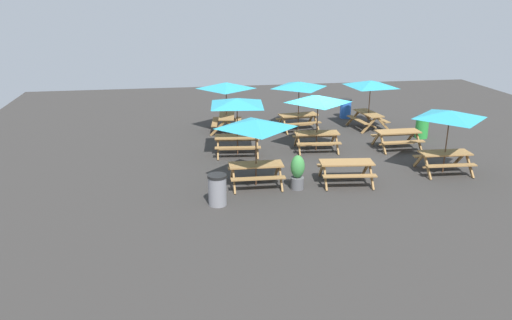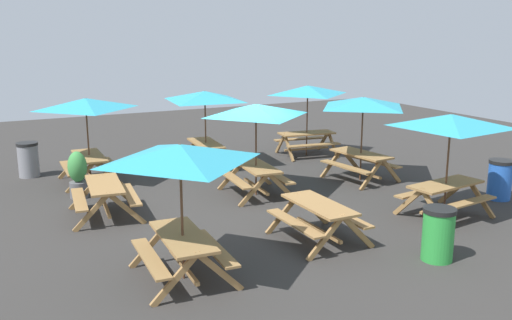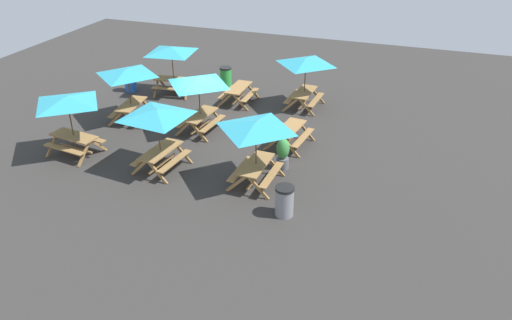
{
  "view_description": "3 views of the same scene",
  "coord_description": "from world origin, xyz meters",
  "px_view_note": "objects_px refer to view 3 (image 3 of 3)",
  "views": [
    {
      "loc": [
        -5.64,
        -18.81,
        6.24
      ],
      "look_at": [
        -3.14,
        -3.28,
        0.9
      ],
      "focal_mm": 35.0,
      "sensor_mm": 36.0,
      "label": 1
    },
    {
      "loc": [
        12.23,
        -6.02,
        4.1
      ],
      "look_at": [
        -0.06,
        0.2,
        0.9
      ],
      "focal_mm": 40.0,
      "sensor_mm": 36.0,
      "label": 2
    },
    {
      "loc": [
        -16.64,
        -8.1,
        8.81
      ],
      "look_at": [
        -3.14,
        -3.28,
        0.9
      ],
      "focal_mm": 35.0,
      "sensor_mm": 36.0,
      "label": 3
    }
  ],
  "objects_px": {
    "trash_bin_gray": "(284,201)",
    "picnic_table_2": "(199,85)",
    "trash_bin_green": "(226,77)",
    "trash_bin_blue": "(130,81)",
    "picnic_table_5": "(172,53)",
    "picnic_table_6": "(239,91)",
    "potted_plant_0": "(283,153)",
    "picnic_table_8": "(157,117)",
    "picnic_table_1": "(256,130)",
    "picnic_table_3": "(127,76)",
    "picnic_table_7": "(67,104)",
    "picnic_table_4": "(290,132)",
    "picnic_table_0": "(306,65)"
  },
  "relations": [
    {
      "from": "picnic_table_3",
      "to": "potted_plant_0",
      "type": "bearing_deg",
      "value": -111.0
    },
    {
      "from": "picnic_table_0",
      "to": "picnic_table_4",
      "type": "relative_size",
      "value": 1.2
    },
    {
      "from": "picnic_table_1",
      "to": "picnic_table_8",
      "type": "height_order",
      "value": "same"
    },
    {
      "from": "picnic_table_8",
      "to": "potted_plant_0",
      "type": "xyz_separation_m",
      "value": [
        1.49,
        -3.99,
        -1.39
      ]
    },
    {
      "from": "picnic_table_1",
      "to": "potted_plant_0",
      "type": "height_order",
      "value": "picnic_table_1"
    },
    {
      "from": "picnic_table_3",
      "to": "picnic_table_7",
      "type": "bearing_deg",
      "value": 167.22
    },
    {
      "from": "picnic_table_0",
      "to": "trash_bin_green",
      "type": "relative_size",
      "value": 2.38
    },
    {
      "from": "picnic_table_8",
      "to": "picnic_table_0",
      "type": "bearing_deg",
      "value": -18.79
    },
    {
      "from": "picnic_table_1",
      "to": "picnic_table_5",
      "type": "bearing_deg",
      "value": 46.64
    },
    {
      "from": "picnic_table_2",
      "to": "picnic_table_4",
      "type": "height_order",
      "value": "picnic_table_2"
    },
    {
      "from": "picnic_table_5",
      "to": "picnic_table_8",
      "type": "height_order",
      "value": "same"
    },
    {
      "from": "picnic_table_4",
      "to": "trash_bin_gray",
      "type": "bearing_deg",
      "value": -159.24
    },
    {
      "from": "trash_bin_gray",
      "to": "potted_plant_0",
      "type": "bearing_deg",
      "value": 17.98
    },
    {
      "from": "picnic_table_3",
      "to": "picnic_table_5",
      "type": "distance_m",
      "value": 3.38
    },
    {
      "from": "picnic_table_4",
      "to": "trash_bin_blue",
      "type": "height_order",
      "value": "trash_bin_blue"
    },
    {
      "from": "picnic_table_3",
      "to": "trash_bin_green",
      "type": "xyz_separation_m",
      "value": [
        5.15,
        -2.16,
        -1.49
      ]
    },
    {
      "from": "picnic_table_2",
      "to": "trash_bin_blue",
      "type": "bearing_deg",
      "value": 64.81
    },
    {
      "from": "picnic_table_3",
      "to": "picnic_table_5",
      "type": "height_order",
      "value": "same"
    },
    {
      "from": "picnic_table_1",
      "to": "potted_plant_0",
      "type": "distance_m",
      "value": 1.98
    },
    {
      "from": "picnic_table_0",
      "to": "picnic_table_1",
      "type": "distance_m",
      "value": 6.91
    },
    {
      "from": "picnic_table_1",
      "to": "picnic_table_7",
      "type": "bearing_deg",
      "value": 93.69
    },
    {
      "from": "trash_bin_gray",
      "to": "potted_plant_0",
      "type": "height_order",
      "value": "potted_plant_0"
    },
    {
      "from": "picnic_table_8",
      "to": "trash_bin_blue",
      "type": "relative_size",
      "value": 2.87
    },
    {
      "from": "picnic_table_0",
      "to": "trash_bin_green",
      "type": "height_order",
      "value": "picnic_table_0"
    },
    {
      "from": "picnic_table_1",
      "to": "picnic_table_2",
      "type": "bearing_deg",
      "value": 50.14
    },
    {
      "from": "picnic_table_4",
      "to": "trash_bin_gray",
      "type": "relative_size",
      "value": 1.98
    },
    {
      "from": "potted_plant_0",
      "to": "picnic_table_7",
      "type": "bearing_deg",
      "value": 101.61
    },
    {
      "from": "picnic_table_6",
      "to": "trash_bin_blue",
      "type": "distance_m",
      "value": 5.5
    },
    {
      "from": "picnic_table_1",
      "to": "picnic_table_5",
      "type": "height_order",
      "value": "same"
    },
    {
      "from": "picnic_table_5",
      "to": "potted_plant_0",
      "type": "xyz_separation_m",
      "value": [
        -5.16,
        -7.0,
        -1.39
      ]
    },
    {
      "from": "picnic_table_2",
      "to": "trash_bin_green",
      "type": "distance_m",
      "value": 5.47
    },
    {
      "from": "picnic_table_8",
      "to": "trash_bin_blue",
      "type": "bearing_deg",
      "value": 45.5
    },
    {
      "from": "picnic_table_1",
      "to": "picnic_table_7",
      "type": "distance_m",
      "value": 7.04
    },
    {
      "from": "picnic_table_1",
      "to": "picnic_table_0",
      "type": "bearing_deg",
      "value": 3.14
    },
    {
      "from": "picnic_table_8",
      "to": "picnic_table_2",
      "type": "bearing_deg",
      "value": 6.41
    },
    {
      "from": "picnic_table_8",
      "to": "trash_bin_blue",
      "type": "height_order",
      "value": "picnic_table_8"
    },
    {
      "from": "trash_bin_gray",
      "to": "picnic_table_2",
      "type": "bearing_deg",
      "value": 47.41
    },
    {
      "from": "picnic_table_2",
      "to": "picnic_table_4",
      "type": "relative_size",
      "value": 1.2
    },
    {
      "from": "trash_bin_blue",
      "to": "potted_plant_0",
      "type": "xyz_separation_m",
      "value": [
        -4.78,
        -9.17,
        0.1
      ]
    },
    {
      "from": "picnic_table_1",
      "to": "trash_bin_gray",
      "type": "height_order",
      "value": "picnic_table_1"
    },
    {
      "from": "picnic_table_0",
      "to": "picnic_table_1",
      "type": "xyz_separation_m",
      "value": [
        -6.91,
        -0.18,
        0.0
      ]
    },
    {
      "from": "picnic_table_1",
      "to": "picnic_table_6",
      "type": "relative_size",
      "value": 1.29
    },
    {
      "from": "picnic_table_6",
      "to": "picnic_table_7",
      "type": "relative_size",
      "value": 0.77
    },
    {
      "from": "picnic_table_7",
      "to": "potted_plant_0",
      "type": "bearing_deg",
      "value": -160.93
    },
    {
      "from": "picnic_table_5",
      "to": "picnic_table_6",
      "type": "xyz_separation_m",
      "value": [
        -0.01,
        -3.31,
        -1.43
      ]
    },
    {
      "from": "picnic_table_3",
      "to": "potted_plant_0",
      "type": "distance_m",
      "value": 7.58
    },
    {
      "from": "potted_plant_0",
      "to": "picnic_table_8",
      "type": "bearing_deg",
      "value": 110.55
    },
    {
      "from": "trash_bin_blue",
      "to": "picnic_table_4",
      "type": "bearing_deg",
      "value": -108.7
    },
    {
      "from": "trash_bin_green",
      "to": "potted_plant_0",
      "type": "relative_size",
      "value": 0.84
    },
    {
      "from": "picnic_table_2",
      "to": "picnic_table_8",
      "type": "relative_size",
      "value": 0.83
    }
  ]
}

